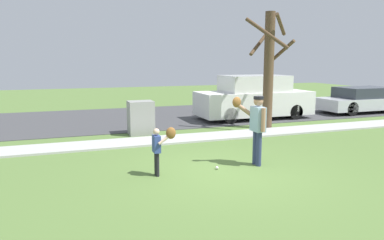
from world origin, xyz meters
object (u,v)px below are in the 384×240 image
at_px(baseball, 217,168).
at_px(parked_sedan_silver, 363,100).
at_px(street_tree_near, 269,67).
at_px(person_adult, 256,122).
at_px(parked_van_white, 254,98).
at_px(person_child, 160,145).
at_px(utility_cabinet, 141,118).

distance_m(baseball, parked_sedan_silver, 12.27).
xyz_separation_m(street_tree_near, parked_sedan_silver, (6.67, 2.12, -1.68)).
height_order(person_adult, parked_van_white, parked_van_white).
bearing_deg(person_child, baseball, 1.24).
bearing_deg(baseball, utility_cabinet, 100.23).
bearing_deg(person_adult, parked_van_white, -118.61).
height_order(utility_cabinet, street_tree_near, street_tree_near).
xyz_separation_m(utility_cabinet, street_tree_near, (4.70, -0.51, 1.72)).
height_order(street_tree_near, parked_van_white, street_tree_near).
distance_m(parked_van_white, parked_sedan_silver, 6.02).
relative_size(street_tree_near, parked_van_white, 0.85).
distance_m(utility_cabinet, street_tree_near, 5.03).
bearing_deg(baseball, parked_sedan_silver, 30.81).
bearing_deg(baseball, person_adult, 1.07).
xyz_separation_m(parked_van_white, parked_sedan_silver, (6.01, -0.10, -0.28)).
relative_size(person_adult, street_tree_near, 0.40).
height_order(utility_cabinet, parked_sedan_silver, parked_sedan_silver).
xyz_separation_m(person_child, parked_van_white, (5.90, 6.40, 0.19)).
bearing_deg(person_adult, baseball, 1.29).
xyz_separation_m(person_child, parked_sedan_silver, (11.91, 6.30, -0.09)).
bearing_deg(utility_cabinet, parked_van_white, 17.74).
height_order(parked_van_white, parked_sedan_silver, parked_van_white).
height_order(baseball, parked_sedan_silver, parked_sedan_silver).
xyz_separation_m(utility_cabinet, parked_sedan_silver, (11.37, 1.61, 0.04)).
relative_size(baseball, parked_van_white, 0.01).
relative_size(baseball, utility_cabinet, 0.06).
height_order(street_tree_near, parked_sedan_silver, street_tree_near).
bearing_deg(parked_sedan_silver, person_child, 27.90).
bearing_deg(person_adult, parked_sedan_silver, -146.42).
bearing_deg(street_tree_near, utility_cabinet, 173.85).
xyz_separation_m(baseball, parked_sedan_silver, (10.53, 6.28, 0.58)).
distance_m(person_child, street_tree_near, 6.89).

